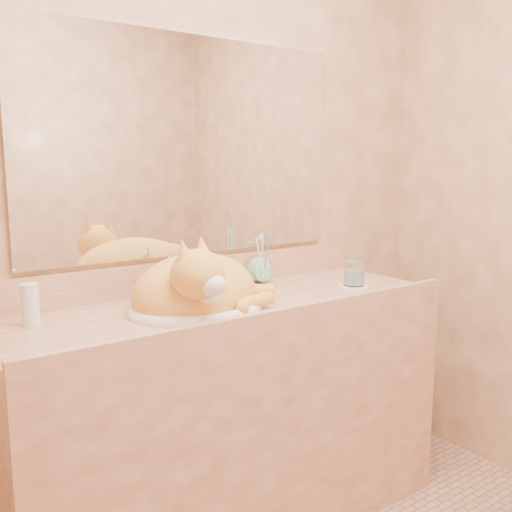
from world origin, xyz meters
TOP-DOWN VIEW (x-y plane):
  - wall_back at (0.00, 1.00)m, footprint 2.40×0.02m
  - vanity_counter at (0.00, 0.72)m, footprint 1.60×0.55m
  - mirror at (0.00, 0.99)m, footprint 1.30×0.02m
  - sink_basin at (-0.15, 0.70)m, footprint 0.51×0.45m
  - faucet at (-0.15, 0.88)m, footprint 0.07×0.12m
  - cat at (-0.14, 0.71)m, footprint 0.58×0.52m
  - soap_dispenser at (0.08, 0.88)m, footprint 0.11×0.11m
  - toothbrush_cup at (0.25, 0.86)m, footprint 0.14×0.14m
  - toothbrushes at (0.25, 0.86)m, footprint 0.03×0.03m
  - saucer at (0.52, 0.64)m, footprint 0.12×0.12m
  - water_glass at (0.52, 0.64)m, footprint 0.08×0.08m
  - lotion_bottle at (-0.64, 0.84)m, footprint 0.05×0.05m

SIDE VIEW (x-z plane):
  - vanity_counter at x=0.00m, z-range 0.00..0.85m
  - saucer at x=0.52m, z-range 0.85..0.86m
  - toothbrush_cup at x=0.25m, z-range 0.85..0.95m
  - water_glass at x=0.52m, z-range 0.86..0.95m
  - lotion_bottle at x=-0.64m, z-range 0.85..0.98m
  - sink_basin at x=-0.15m, z-range 0.85..0.99m
  - faucet at x=-0.15m, z-range 0.85..1.01m
  - cat at x=-0.14m, z-range 0.80..1.07m
  - soap_dispenser at x=0.08m, z-range 0.85..1.03m
  - toothbrushes at x=0.25m, z-range 0.87..1.08m
  - wall_back at x=0.00m, z-range 0.00..2.50m
  - mirror at x=0.00m, z-range 0.99..1.79m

